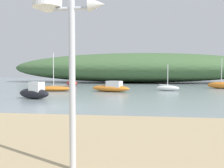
{
  "coord_description": "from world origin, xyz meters",
  "views": [
    {
      "loc": [
        5.25,
        -14.0,
        2.07
      ],
      "look_at": [
        2.78,
        4.18,
        1.13
      ],
      "focal_mm": 40.77,
      "sensor_mm": 36.0,
      "label": 1
    }
  ],
  "objects_px": {
    "sailboat_mid_channel": "(72,83)",
    "sailboat_far_right": "(221,85)",
    "mast_structure": "(56,16)",
    "motorboat_near_shore": "(34,92)",
    "sailboat_inner_mooring": "(168,88)",
    "motorboat_centre_water": "(111,87)",
    "sailboat_outer_mooring": "(54,88)"
  },
  "relations": [
    {
      "from": "sailboat_mid_channel",
      "to": "motorboat_centre_water",
      "type": "bearing_deg",
      "value": -52.41
    },
    {
      "from": "motorboat_near_shore",
      "to": "motorboat_centre_water",
      "type": "bearing_deg",
      "value": 56.46
    },
    {
      "from": "mast_structure",
      "to": "sailboat_outer_mooring",
      "type": "xyz_separation_m",
      "value": [
        -7.8,
        20.42,
        -2.82
      ]
    },
    {
      "from": "sailboat_mid_channel",
      "to": "motorboat_near_shore",
      "type": "distance_m",
      "value": 16.04
    },
    {
      "from": "sailboat_mid_channel",
      "to": "mast_structure",
      "type": "bearing_deg",
      "value": -73.71
    },
    {
      "from": "sailboat_far_right",
      "to": "motorboat_near_shore",
      "type": "height_order",
      "value": "sailboat_far_right"
    },
    {
      "from": "sailboat_inner_mooring",
      "to": "motorboat_centre_water",
      "type": "xyz_separation_m",
      "value": [
        -5.67,
        -2.03,
        0.12
      ]
    },
    {
      "from": "motorboat_near_shore",
      "to": "sailboat_mid_channel",
      "type": "bearing_deg",
      "value": 96.98
    },
    {
      "from": "mast_structure",
      "to": "sailboat_mid_channel",
      "type": "distance_m",
      "value": 30.51
    },
    {
      "from": "sailboat_outer_mooring",
      "to": "mast_structure",
      "type": "bearing_deg",
      "value": -69.09
    },
    {
      "from": "sailboat_inner_mooring",
      "to": "mast_structure",
      "type": "bearing_deg",
      "value": -99.75
    },
    {
      "from": "sailboat_mid_channel",
      "to": "sailboat_far_right",
      "type": "xyz_separation_m",
      "value": [
        18.91,
        -2.51,
        0.0
      ]
    },
    {
      "from": "mast_structure",
      "to": "sailboat_far_right",
      "type": "relative_size",
      "value": 0.98
    },
    {
      "from": "mast_structure",
      "to": "motorboat_near_shore",
      "type": "relative_size",
      "value": 1.22
    },
    {
      "from": "sailboat_far_right",
      "to": "sailboat_mid_channel",
      "type": "bearing_deg",
      "value": 172.45
    },
    {
      "from": "sailboat_mid_channel",
      "to": "sailboat_far_right",
      "type": "distance_m",
      "value": 19.07
    },
    {
      "from": "sailboat_mid_channel",
      "to": "sailboat_far_right",
      "type": "bearing_deg",
      "value": -7.55
    },
    {
      "from": "sailboat_mid_channel",
      "to": "sailboat_outer_mooring",
      "type": "bearing_deg",
      "value": -85.29
    },
    {
      "from": "mast_structure",
      "to": "motorboat_near_shore",
      "type": "bearing_deg",
      "value": 116.4
    },
    {
      "from": "sailboat_inner_mooring",
      "to": "sailboat_outer_mooring",
      "type": "bearing_deg",
      "value": -170.0
    },
    {
      "from": "motorboat_centre_water",
      "to": "motorboat_near_shore",
      "type": "bearing_deg",
      "value": -123.54
    },
    {
      "from": "motorboat_centre_water",
      "to": "sailboat_mid_channel",
      "type": "xyz_separation_m",
      "value": [
        -6.72,
        8.73,
        -0.02
      ]
    },
    {
      "from": "sailboat_mid_channel",
      "to": "motorboat_near_shore",
      "type": "relative_size",
      "value": 1.33
    },
    {
      "from": "motorboat_centre_water",
      "to": "sailboat_far_right",
      "type": "distance_m",
      "value": 13.69
    },
    {
      "from": "motorboat_centre_water",
      "to": "mast_structure",
      "type": "bearing_deg",
      "value": -84.95
    },
    {
      "from": "sailboat_mid_channel",
      "to": "sailboat_far_right",
      "type": "relative_size",
      "value": 1.07
    },
    {
      "from": "motorboat_centre_water",
      "to": "sailboat_far_right",
      "type": "bearing_deg",
      "value": 27.03
    },
    {
      "from": "sailboat_far_right",
      "to": "motorboat_centre_water",
      "type": "bearing_deg",
      "value": -152.97
    },
    {
      "from": "mast_structure",
      "to": "sailboat_mid_channel",
      "type": "xyz_separation_m",
      "value": [
        -8.52,
        29.17,
        -2.69
      ]
    },
    {
      "from": "sailboat_inner_mooring",
      "to": "sailboat_far_right",
      "type": "distance_m",
      "value": 7.75
    },
    {
      "from": "sailboat_mid_channel",
      "to": "motorboat_near_shore",
      "type": "height_order",
      "value": "sailboat_mid_channel"
    },
    {
      "from": "sailboat_far_right",
      "to": "motorboat_near_shore",
      "type": "xyz_separation_m",
      "value": [
        -16.96,
        -13.42,
        0.1
      ]
    }
  ]
}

